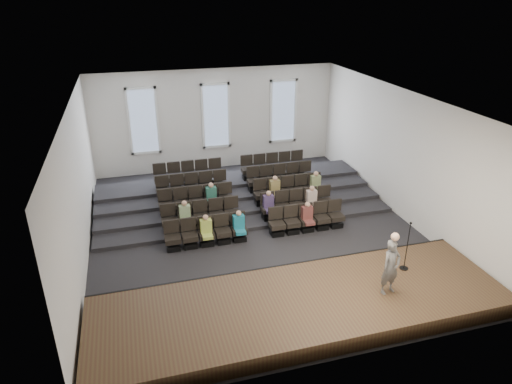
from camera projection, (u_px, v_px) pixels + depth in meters
ground at (254, 230)px, 17.46m from camera, size 14.00×14.00×0.00m
ceiling at (254, 100)px, 15.41m from camera, size 12.00×14.00×0.02m
wall_back at (216, 120)px, 22.60m from camera, size 12.00×0.04×5.00m
wall_front at (337, 278)px, 10.27m from camera, size 12.00×0.04×5.00m
wall_left at (77, 187)px, 14.94m from camera, size 0.04×14.00×5.00m
wall_right at (401, 154)px, 17.93m from camera, size 0.04×14.00×5.00m
stage at (302, 306)px, 12.88m from camera, size 11.80×3.60×0.50m
stage_lip at (282, 272)px, 14.43m from camera, size 11.80×0.06×0.52m
risers at (235, 193)px, 20.16m from camera, size 11.80×4.80×0.60m
seating_rows at (244, 197)px, 18.53m from camera, size 6.80×4.70×1.67m
windows at (216, 116)px, 22.46m from camera, size 8.44×0.10×3.24m
audience at (259, 204)px, 17.60m from camera, size 6.05×2.64×1.10m
speaker at (391, 267)px, 12.75m from camera, size 0.68×0.52×1.66m
mic_stand at (406, 255)px, 13.97m from camera, size 0.27×0.27×1.63m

